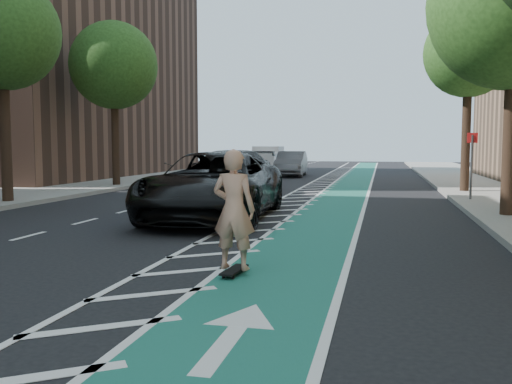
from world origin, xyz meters
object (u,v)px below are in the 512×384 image
(suv_far, at_px, (228,173))
(barrel_a, at_px, (176,193))
(suv_near, at_px, (214,185))
(skateboarder, at_px, (234,210))

(suv_far, distance_m, barrel_a, 4.01)
(suv_near, bearing_deg, skateboarder, -72.76)
(suv_far, xyz_separation_m, barrel_a, (-0.69, -3.92, -0.48))
(suv_far, bearing_deg, skateboarder, -69.12)
(suv_near, relative_size, suv_far, 1.06)
(suv_far, bearing_deg, barrel_a, -95.64)
(skateboarder, height_order, suv_near, skateboarder)
(skateboarder, height_order, suv_far, skateboarder)
(suv_near, bearing_deg, suv_far, 99.87)
(suv_near, distance_m, suv_far, 6.78)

